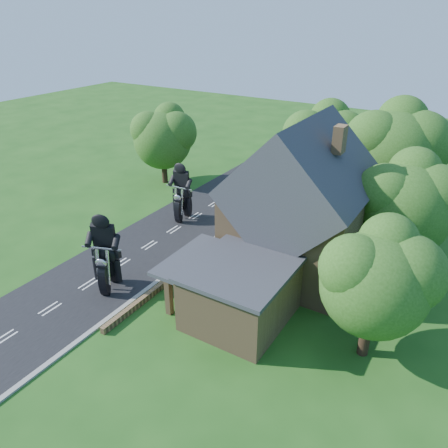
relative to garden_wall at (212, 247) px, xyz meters
The scene contains 19 objects.
ground 6.60m from the garden_wall, 130.70° to the right, with size 120.00×120.00×0.00m, color #1C4A14.
road 6.60m from the garden_wall, 130.70° to the right, with size 7.00×80.00×0.02m, color black.
kerb 5.04m from the garden_wall, 97.41° to the right, with size 0.30×80.00×0.12m, color gray.
garden_wall is the anchor object (origin of this frame).
house 7.52m from the garden_wall, ahead, with size 9.54×8.64×10.24m.
annex 8.19m from the garden_wall, 46.16° to the right, with size 7.05×5.94×3.44m.
tree_annex_side 14.45m from the garden_wall, 20.89° to the right, with size 5.64×5.20×7.48m.
tree_house_right 13.80m from the garden_wall, 16.32° to the left, with size 6.51×6.00×8.40m.
tree_behind_house 16.06m from the garden_wall, 48.43° to the left, with size 7.81×7.20×10.08m.
tree_behind_left 13.88m from the garden_wall, 72.34° to the left, with size 6.94×6.40×9.16m.
tree_far_road 15.13m from the garden_wall, 140.77° to the left, with size 6.08×5.60×7.84m.
shrub_a 6.09m from the garden_wall, 80.54° to the right, with size 0.90×0.90×1.10m, color #103318.
shrub_b 3.66m from the garden_wall, 74.05° to the right, with size 0.90×0.90×1.10m, color #103318.
shrub_c 1.46m from the garden_wall, 45.00° to the right, with size 0.90×0.90×1.10m, color #103318.
shrub_d 4.14m from the garden_wall, 75.96° to the left, with size 0.90×0.90×1.10m, color #103318.
shrub_e 6.59m from the garden_wall, 81.25° to the left, with size 0.90×0.90×1.10m, color #103318.
shrub_f 9.06m from the garden_wall, 83.66° to the left, with size 0.90×0.90×1.10m, color #103318.
motorcycle_lead 8.08m from the garden_wall, 109.57° to the right, with size 0.43×1.70×1.58m, color black, non-canonical shape.
motorcycle_follow 5.61m from the garden_wall, 148.48° to the left, with size 0.41×1.61×1.50m, color black, non-canonical shape.
Camera 1 is at (19.70, -18.37, 16.02)m, focal length 35.00 mm.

